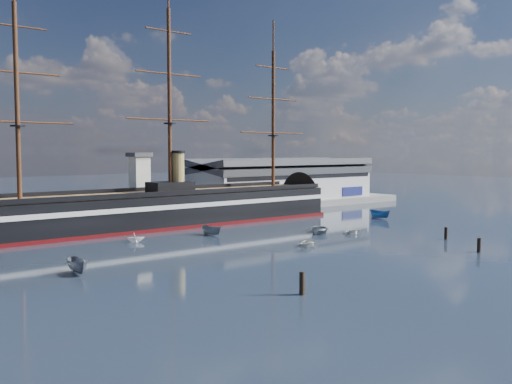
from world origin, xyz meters
TOP-DOWN VIEW (x-y plane):
  - ground at (0.00, 40.00)m, footprint 600.00×600.00m
  - quay at (10.00, 76.00)m, footprint 180.00×18.00m
  - warehouse at (58.00, 80.00)m, footprint 63.00×21.00m
  - quay_tower at (3.00, 73.00)m, footprint 5.00×5.00m
  - warship at (0.21, 60.00)m, footprint 112.92×16.70m
  - motorboat_a at (-33.88, 23.01)m, footprint 7.34×3.36m
  - motorboat_b at (8.59, 19.20)m, footprint 2.20×3.20m
  - motorboat_c at (2.31, 41.19)m, footprint 6.69×3.22m
  - motorboat_d at (-14.15, 43.19)m, footprint 4.57×5.95m
  - motorboat_e at (26.80, 23.88)m, footprint 1.37×3.01m
  - motorboat_f at (52.69, 37.23)m, footprint 7.17×2.80m
  - motorboat_g at (21.60, 29.01)m, footprint 4.68×4.59m
  - piling_near_left at (-17.76, -5.85)m, footprint 0.64×0.64m
  - piling_near_right at (26.14, -4.52)m, footprint 0.64×0.64m
  - piling_far_right at (34.50, 7.00)m, footprint 0.64×0.64m

SIDE VIEW (x-z plane):
  - ground at x=0.00m, z-range 0.00..0.00m
  - quay at x=10.00m, z-range -1.00..1.00m
  - motorboat_a at x=-33.88m, z-range -1.42..1.42m
  - motorboat_b at x=8.59m, z-range -0.69..0.69m
  - motorboat_c at x=2.31m, z-range -1.28..1.28m
  - motorboat_d at x=-14.15m, z-range -1.00..1.00m
  - motorboat_e at x=26.80m, z-range -0.68..0.68m
  - motorboat_f at x=52.69m, z-range -1.42..1.42m
  - motorboat_g at x=21.60m, z-range -1.09..1.09m
  - piling_near_left at x=-17.76m, z-range -1.77..1.77m
  - piling_near_right at x=26.14m, z-range -1.59..1.59m
  - piling_far_right at x=34.50m, z-range -1.56..1.56m
  - warship at x=0.21m, z-range -22.93..31.01m
  - warehouse at x=58.00m, z-range 2.18..13.78m
  - quay_tower at x=3.00m, z-range 2.25..17.25m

